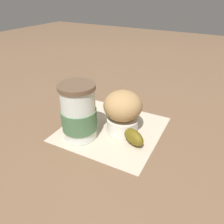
# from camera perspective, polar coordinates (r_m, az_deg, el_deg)

# --- Properties ---
(ground_plane) EXTENTS (3.00, 3.00, 0.00)m
(ground_plane) POSITION_cam_1_polar(r_m,az_deg,el_deg) (0.57, 0.00, -4.48)
(ground_plane) COLOR brown
(paper_napkin) EXTENTS (0.25, 0.25, 0.00)m
(paper_napkin) POSITION_cam_1_polar(r_m,az_deg,el_deg) (0.57, 0.00, -4.42)
(paper_napkin) COLOR beige
(paper_napkin) RESTS_ON ground_plane
(coffee_cup) EXTENTS (0.09, 0.09, 0.14)m
(coffee_cup) POSITION_cam_1_polar(r_m,az_deg,el_deg) (0.52, -8.64, -0.44)
(coffee_cup) COLOR silver
(coffee_cup) RESTS_ON paper_napkin
(muffin) EXTENTS (0.09, 0.09, 0.11)m
(muffin) POSITION_cam_1_polar(r_m,az_deg,el_deg) (0.53, 2.81, 0.37)
(muffin) COLOR white
(muffin) RESTS_ON paper_napkin
(banana) EXTENTS (0.13, 0.14, 0.04)m
(banana) POSITION_cam_1_polar(r_m,az_deg,el_deg) (0.55, 2.48, -3.32)
(banana) COLOR gold
(banana) RESTS_ON paper_napkin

